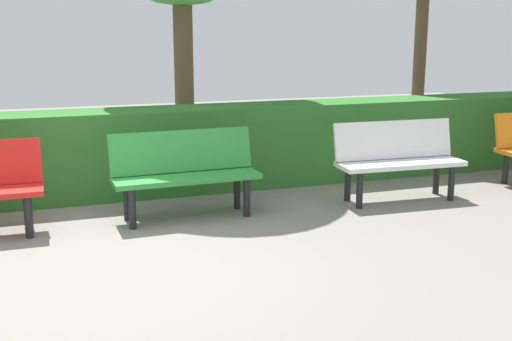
# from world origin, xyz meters

# --- Properties ---
(ground_plane) EXTENTS (21.13, 21.13, 0.00)m
(ground_plane) POSITION_xyz_m (0.00, 0.00, 0.00)
(ground_plane) COLOR gray
(bench_white) EXTENTS (1.42, 0.53, 0.86)m
(bench_white) POSITION_xyz_m (-3.31, -0.87, 0.48)
(bench_white) COLOR white
(bench_white) RESTS_ON ground_plane
(bench_green) EXTENTS (1.46, 0.51, 0.86)m
(bench_green) POSITION_xyz_m (-0.95, -0.99, 0.48)
(bench_green) COLOR #2D8C38
(bench_green) RESTS_ON ground_plane
(hedge_row) EXTENTS (17.13, 0.64, 0.97)m
(hedge_row) POSITION_xyz_m (-1.05, -2.02, 0.48)
(hedge_row) COLOR #2D6B28
(hedge_row) RESTS_ON ground_plane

